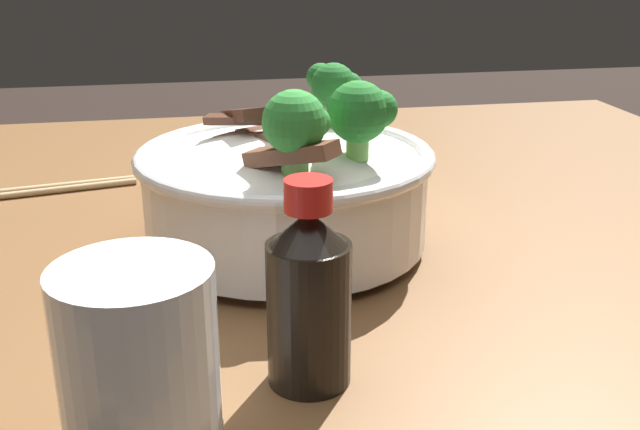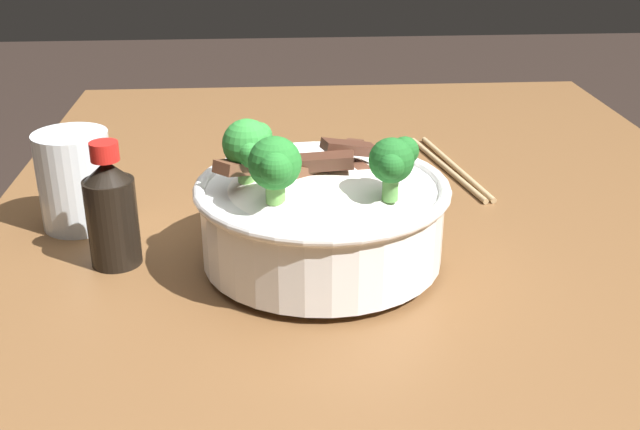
{
  "view_description": "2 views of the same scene",
  "coord_description": "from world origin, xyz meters",
  "px_view_note": "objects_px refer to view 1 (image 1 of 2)",
  "views": [
    {
      "loc": [
        -0.03,
        -0.66,
        1.04
      ],
      "look_at": [
        0.08,
        -0.07,
        0.82
      ],
      "focal_mm": 42.44,
      "sensor_mm": 36.0,
      "label": 1
    },
    {
      "loc": [
        0.73,
        -0.12,
        1.14
      ],
      "look_at": [
        0.1,
        -0.07,
        0.86
      ],
      "focal_mm": 43.58,
      "sensor_mm": 36.0,
      "label": 2
    }
  ],
  "objects_px": {
    "rice_bowl": "(287,182)",
    "drinking_glass": "(140,377)",
    "soy_sauce_bottle": "(309,296)",
    "chopsticks_pair": "(20,192)"
  },
  "relations": [
    {
      "from": "soy_sauce_bottle",
      "to": "rice_bowl",
      "type": "bearing_deg",
      "value": 85.17
    },
    {
      "from": "rice_bowl",
      "to": "chopsticks_pair",
      "type": "bearing_deg",
      "value": 143.14
    },
    {
      "from": "rice_bowl",
      "to": "soy_sauce_bottle",
      "type": "relative_size",
      "value": 1.94
    },
    {
      "from": "chopsticks_pair",
      "to": "soy_sauce_bottle",
      "type": "bearing_deg",
      "value": -59.14
    },
    {
      "from": "drinking_glass",
      "to": "soy_sauce_bottle",
      "type": "height_order",
      "value": "soy_sauce_bottle"
    },
    {
      "from": "rice_bowl",
      "to": "soy_sauce_bottle",
      "type": "height_order",
      "value": "rice_bowl"
    },
    {
      "from": "rice_bowl",
      "to": "soy_sauce_bottle",
      "type": "xyz_separation_m",
      "value": [
        -0.02,
        -0.2,
        -0.0
      ]
    },
    {
      "from": "drinking_glass",
      "to": "rice_bowl",
      "type": "bearing_deg",
      "value": 66.6
    },
    {
      "from": "chopsticks_pair",
      "to": "soy_sauce_bottle",
      "type": "xyz_separation_m",
      "value": [
        0.23,
        -0.39,
        0.05
      ]
    },
    {
      "from": "rice_bowl",
      "to": "drinking_glass",
      "type": "distance_m",
      "value": 0.28
    }
  ]
}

